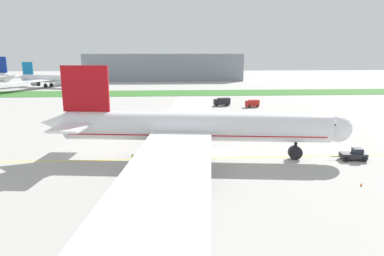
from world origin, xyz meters
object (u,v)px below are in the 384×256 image
object	(u,v)px
traffic_cone_near_nose	(361,184)
parked_airliner_far_centre	(51,79)
pushback_tug	(354,155)
airliner_foreground	(191,127)
service_truck_fuel_bowser	(222,102)
service_truck_baggage_loader	(98,114)
service_truck_catering_van	(252,103)
ground_crew_wingwalker_port	(133,158)

from	to	relation	value
traffic_cone_near_nose	parked_airliner_far_centre	size ratio (longest dim) A/B	0.01
pushback_tug	parked_airliner_far_centre	xyz separation A→B (m)	(-98.38, 137.61, 3.62)
airliner_foreground	service_truck_fuel_bowser	size ratio (longest dim) A/B	15.21
airliner_foreground	traffic_cone_near_nose	world-z (taller)	airliner_foreground
airliner_foreground	service_truck_baggage_loader	world-z (taller)	airliner_foreground
traffic_cone_near_nose	service_truck_fuel_bowser	size ratio (longest dim) A/B	0.10
service_truck_catering_van	parked_airliner_far_centre	distance (m)	121.30
airliner_foreground	service_truck_fuel_bowser	distance (m)	63.68
service_truck_fuel_bowser	parked_airliner_far_centre	bearing A→B (deg)	139.29
pushback_tug	ground_crew_wingwalker_port	world-z (taller)	pushback_tug
ground_crew_wingwalker_port	service_truck_catering_van	world-z (taller)	service_truck_catering_van
service_truck_catering_van	pushback_tug	bearing A→B (deg)	-86.19
traffic_cone_near_nose	service_truck_baggage_loader	world-z (taller)	service_truck_baggage_loader
traffic_cone_near_nose	service_truck_catering_van	xyz separation A→B (m)	(1.14, 73.30, 1.13)
pushback_tug	service_truck_fuel_bowser	xyz separation A→B (m)	(-14.29, 65.25, 0.55)
ground_crew_wingwalker_port	parked_airliner_far_centre	size ratio (longest dim) A/B	0.02
ground_crew_wingwalker_port	service_truck_baggage_loader	bearing A→B (deg)	108.96
service_truck_fuel_bowser	parked_airliner_far_centre	world-z (taller)	parked_airliner_far_centre
service_truck_baggage_loader	service_truck_fuel_bowser	xyz separation A→B (m)	(39.54, 23.22, 0.10)
pushback_tug	ground_crew_wingwalker_port	distance (m)	39.50
traffic_cone_near_nose	service_truck_catering_van	bearing A→B (deg)	89.11
airliner_foreground	service_truck_catering_van	xyz separation A→B (m)	(25.12, 57.90, -4.27)
airliner_foreground	service_truck_catering_van	world-z (taller)	airliner_foreground
pushback_tug	service_truck_catering_van	size ratio (longest dim) A/B	1.26
ground_crew_wingwalker_port	parked_airliner_far_centre	distance (m)	149.44
service_truck_baggage_loader	parked_airliner_far_centre	bearing A→B (deg)	114.99
pushback_tug	service_truck_baggage_loader	size ratio (longest dim) A/B	0.99
pushback_tug	ground_crew_wingwalker_port	xyz separation A→B (m)	(-39.50, 0.30, 0.06)
pushback_tug	service_truck_baggage_loader	distance (m)	68.29
traffic_cone_near_nose	service_truck_catering_van	world-z (taller)	service_truck_catering_van
airliner_foreground	ground_crew_wingwalker_port	bearing A→B (deg)	-162.89
service_truck_fuel_bowser	service_truck_catering_van	world-z (taller)	service_truck_fuel_bowser
ground_crew_wingwalker_port	service_truck_fuel_bowser	xyz separation A→B (m)	(25.20, 64.94, 0.49)
service_truck_baggage_loader	service_truck_catering_van	xyz separation A→B (m)	(49.74, 19.35, -0.04)
ground_crew_wingwalker_port	parked_airliner_far_centre	bearing A→B (deg)	113.21
pushback_tug	parked_airliner_far_centre	bearing A→B (deg)	125.56
parked_airliner_far_centre	service_truck_fuel_bowser	bearing A→B (deg)	-40.71
parked_airliner_far_centre	ground_crew_wingwalker_port	bearing A→B (deg)	-66.79
airliner_foreground	ground_crew_wingwalker_port	world-z (taller)	airliner_foreground
pushback_tug	service_truck_catering_van	world-z (taller)	service_truck_catering_van
service_truck_baggage_loader	parked_airliner_far_centre	world-z (taller)	parked_airliner_far_centre
pushback_tug	traffic_cone_near_nose	distance (m)	13.04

